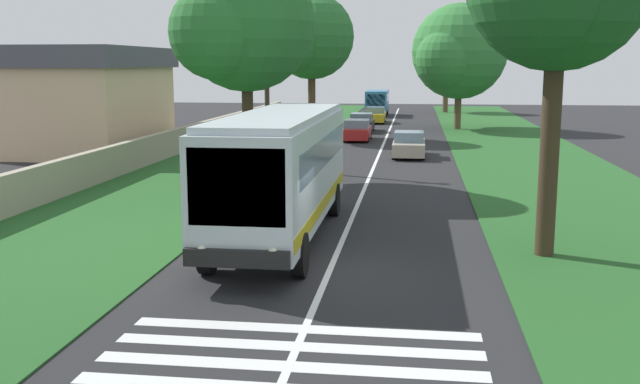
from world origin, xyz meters
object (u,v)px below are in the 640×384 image
trailing_car_1 (357,131)px  roadside_tree_right_1 (446,61)px  roadside_tree_left_1 (309,39)px  trailing_car_2 (362,123)px  roadside_building (84,99)px  trailing_car_0 (409,145)px  utility_pole (267,81)px  coach_bus (282,167)px  roadside_tree_right_0 (457,54)px  trailing_minibus_0 (377,100)px  roadside_tree_left_2 (243,27)px  trailing_car_3 (375,115)px

trailing_car_1 → roadside_tree_right_1: size_ratio=0.53×
roadside_tree_left_1 → trailing_car_2: bearing=-29.8°
roadside_tree_right_1 → roadside_building: bearing=150.2°
trailing_car_0 → trailing_car_1: 9.37m
trailing_car_0 → utility_pole: (-5.74, 6.88, 3.68)m
coach_bus → trailing_car_1: 28.75m
trailing_car_1 → roadside_tree_left_1: 7.13m
coach_bus → roadside_tree_right_0: size_ratio=1.13×
trailing_car_2 → roadside_tree_right_1: roadside_tree_right_1 is taller
coach_bus → trailing_minibus_0: bearing=0.1°
roadside_tree_left_2 → roadside_tree_right_1: size_ratio=1.19×
roadside_tree_right_0 → trailing_car_0: bearing=169.3°
coach_bus → trailing_car_2: coach_bus is taller
trailing_car_0 → trailing_car_3: 24.24m
trailing_car_3 → roadside_tree_right_1: 17.55m
trailing_car_0 → trailing_car_2: bearing=13.9°
utility_pole → trailing_car_3: bearing=-7.0°
trailing_car_3 → roadside_tree_right_1: roadside_tree_right_1 is taller
utility_pole → roadside_building: size_ratio=0.74×
trailing_car_2 → roadside_building: (-15.02, 15.34, 2.46)m
coach_bus → roadside_tree_right_0: (38.40, -6.98, 3.78)m
roadside_tree_left_2 → roadside_tree_right_0: size_ratio=0.98×
roadside_tree_right_1 → trailing_car_1: bearing=167.3°
roadside_building → roadside_tree_left_1: bearing=-52.3°
roadside_tree_left_2 → roadside_building: roadside_tree_left_2 is taller
trailing_car_1 → roadside_building: roadside_building is taller
coach_bus → roadside_tree_right_0: bearing=-10.3°
coach_bus → roadside_tree_left_2: roadside_tree_left_2 is taller
coach_bus → roadside_tree_left_1: bearing=6.8°
roadside_tree_right_0 → roadside_building: size_ratio=0.88×
roadside_tree_right_0 → roadside_tree_right_1: roadside_tree_right_0 is taller
roadside_tree_left_2 → roadside_tree_right_0: bearing=-19.8°
coach_bus → trailing_car_3: bearing=-0.3°
trailing_car_1 → roadside_tree_right_1: bearing=-12.7°
roadside_tree_right_0 → roadside_building: 29.09m
trailing_car_2 → roadside_tree_left_1: (-5.66, 3.25, 6.17)m
trailing_car_1 → roadside_building: (-8.39, 15.53, 2.46)m
trailing_car_3 → roadside_tree_left_2: size_ratio=0.44×
trailing_car_2 → utility_pole: size_ratio=0.52×
trailing_car_1 → roadside_tree_right_1: (30.91, -6.98, 4.81)m
trailing_car_2 → roadside_tree_left_1: 8.98m
trailing_car_3 → utility_pole: bearing=173.0°
coach_bus → roadside_tree_left_2: bearing=19.4°
trailing_car_2 → trailing_car_3: bearing=-3.6°
trailing_car_2 → trailing_car_0: bearing=-166.1°
roadside_tree_left_1 → roadside_tree_left_2: (-20.02, -0.15, -0.19)m
trailing_car_2 → roadside_tree_left_1: roadside_tree_left_1 is taller
roadside_tree_right_0 → trailing_car_3: bearing=49.8°
trailing_car_3 → roadside_tree_left_2: (-34.44, 3.65, 5.98)m
coach_bus → roadside_building: roadside_building is taller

